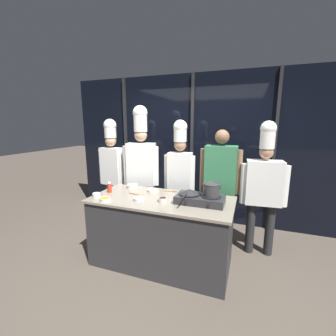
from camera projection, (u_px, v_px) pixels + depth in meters
ground_plane at (162, 262)px, 3.03m from camera, size 24.00×24.00×0.00m
window_wall_back at (192, 149)px, 4.20m from camera, size 4.92×0.09×2.70m
demo_counter at (161, 231)px, 2.94m from camera, size 1.80×0.84×0.89m
portable_stove at (200, 199)px, 2.69m from camera, size 0.57×0.33×0.10m
frying_pan at (189, 192)px, 2.71m from camera, size 0.26×0.45×0.05m
stock_pot at (212, 189)px, 2.62m from camera, size 0.22×0.19×0.15m
squeeze_bottle_chili at (110, 187)px, 3.10m from camera, size 0.06×0.06×0.16m
prep_bowl_onion at (153, 190)px, 3.14m from camera, size 0.15×0.15×0.04m
prep_bowl_garlic at (132, 186)px, 3.32m from camera, size 0.16×0.16×0.05m
prep_bowl_chicken at (139, 199)px, 2.79m from camera, size 0.15×0.15×0.04m
prep_bowl_carrots at (105, 199)px, 2.77m from camera, size 0.14×0.14×0.04m
prep_bowl_noodles at (96, 195)px, 2.90m from camera, size 0.10×0.10×0.06m
prep_bowl_soy_glaze at (163, 199)px, 2.73m from camera, size 0.11×0.11×0.06m
serving_spoon_slotted at (173, 191)px, 3.14m from camera, size 0.24×0.10×0.02m
serving_spoon_solid at (139, 195)px, 2.97m from camera, size 0.27×0.10×0.02m
chef_head at (112, 164)px, 3.87m from camera, size 0.49×0.21×1.90m
chef_sous at (141, 162)px, 3.62m from camera, size 0.58×0.30×2.10m
chef_line at (180, 170)px, 3.45m from camera, size 0.48×0.21×1.88m
person_guest at (220, 178)px, 3.25m from camera, size 0.59×0.24×1.75m
chef_pastry at (264, 183)px, 3.03m from camera, size 0.61×0.28×1.87m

